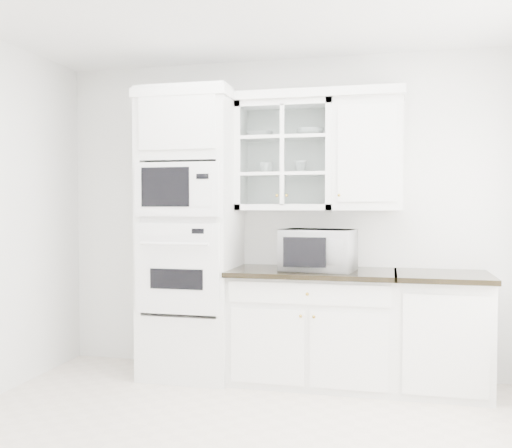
# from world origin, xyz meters

# --- Properties ---
(room_shell) EXTENTS (4.00, 3.50, 2.70)m
(room_shell) POSITION_xyz_m (0.00, 0.43, 1.78)
(room_shell) COLOR white
(room_shell) RESTS_ON ground
(oven_column) EXTENTS (0.76, 0.68, 2.40)m
(oven_column) POSITION_xyz_m (-0.75, 1.42, 1.20)
(oven_column) COLOR white
(oven_column) RESTS_ON ground
(base_cabinet_run) EXTENTS (1.32, 0.67, 0.92)m
(base_cabinet_run) POSITION_xyz_m (0.28, 1.45, 0.46)
(base_cabinet_run) COLOR white
(base_cabinet_run) RESTS_ON ground
(extra_base_cabinet) EXTENTS (0.72, 0.67, 0.92)m
(extra_base_cabinet) POSITION_xyz_m (1.28, 1.45, 0.46)
(extra_base_cabinet) COLOR white
(extra_base_cabinet) RESTS_ON ground
(upper_cabinet_glass) EXTENTS (0.80, 0.33, 0.90)m
(upper_cabinet_glass) POSITION_xyz_m (0.03, 1.58, 1.85)
(upper_cabinet_glass) COLOR white
(upper_cabinet_glass) RESTS_ON room_shell
(upper_cabinet_solid) EXTENTS (0.55, 0.33, 0.90)m
(upper_cabinet_solid) POSITION_xyz_m (0.71, 1.58, 1.85)
(upper_cabinet_solid) COLOR white
(upper_cabinet_solid) RESTS_ON room_shell
(crown_molding) EXTENTS (2.14, 0.38, 0.07)m
(crown_molding) POSITION_xyz_m (-0.07, 1.56, 2.33)
(crown_molding) COLOR white
(crown_molding) RESTS_ON room_shell
(countertop_microwave) EXTENTS (0.62, 0.54, 0.33)m
(countertop_microwave) POSITION_xyz_m (0.33, 1.43, 1.08)
(countertop_microwave) COLOR white
(countertop_microwave) RESTS_ON base_cabinet_run
(bowl_a) EXTENTS (0.23, 0.23, 0.05)m
(bowl_a) POSITION_xyz_m (-0.20, 1.60, 2.04)
(bowl_a) COLOR white
(bowl_a) RESTS_ON upper_cabinet_glass
(bowl_b) EXTENTS (0.24, 0.24, 0.07)m
(bowl_b) POSITION_xyz_m (0.23, 1.60, 2.04)
(bowl_b) COLOR white
(bowl_b) RESTS_ON upper_cabinet_glass
(cup_a) EXTENTS (0.14, 0.14, 0.09)m
(cup_a) POSITION_xyz_m (-0.14, 1.60, 1.76)
(cup_a) COLOR white
(cup_a) RESTS_ON upper_cabinet_glass
(cup_b) EXTENTS (0.13, 0.13, 0.10)m
(cup_b) POSITION_xyz_m (0.15, 1.60, 1.76)
(cup_b) COLOR white
(cup_b) RESTS_ON upper_cabinet_glass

